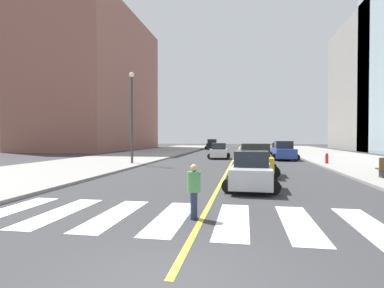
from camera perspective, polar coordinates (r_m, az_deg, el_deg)
The scene contains 15 objects.
ground_plane at distance 5.59m, azimuth -4.31°, elevation -23.86°, with size 220.00×220.00×0.00m, color #333335.
sidewalk_kerb_west at distance 28.39m, azimuth -18.60°, elevation -3.49°, with size 10.00×120.00×0.15m, color gray.
crosswalk_paint at distance 9.30m, azimuth 1.84°, elevation -13.51°, with size 13.50×4.00×0.01m.
lane_divider_paint at distance 44.99m, azimuth 8.12°, elevation -1.81°, with size 0.16×80.00×0.01m, color yellow.
low_rise_brick_west at distance 66.00m, azimuth -17.03°, elevation 10.56°, with size 16.00×32.00×26.30m, color #8D574A.
car_white_nearest at distance 34.75m, azimuth 4.99°, elevation -1.35°, with size 2.51×3.96×1.75m.
car_yellow_second at distance 19.96m, azimuth 11.58°, elevation -2.95°, with size 2.86×4.51×1.99m.
car_black_third at distance 61.46m, azimuth 3.75°, elevation -0.12°, with size 2.94×4.61×2.03m.
car_blue_fourth at distance 34.05m, azimuth 16.43°, elevation -1.26°, with size 2.86×4.52×2.00m.
car_gray_fifth at distance 41.48m, azimuth 15.45°, elevation -1.01°, with size 2.41×3.83×1.70m.
car_red_sixth at distance 26.91m, azimuth 11.03°, elevation -2.07°, with size 2.52×4.02×1.79m.
car_silver_seventh at distance 14.49m, azimuth 10.82°, elevation -4.96°, with size 2.53×3.97×1.75m.
pedestrian_crossing at distance 9.12m, azimuth 0.36°, elevation -8.20°, with size 0.39×0.39×1.59m.
fire_hydrant at distance 28.90m, azimuth 23.48°, elevation -2.44°, with size 0.26×0.26×0.89m.
street_lamp at distance 27.53m, azimuth -10.97°, elevation 6.15°, with size 0.44×0.44×7.85m.
Camera 1 is at (1.23, -4.91, 2.37)m, focal length 29.11 mm.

